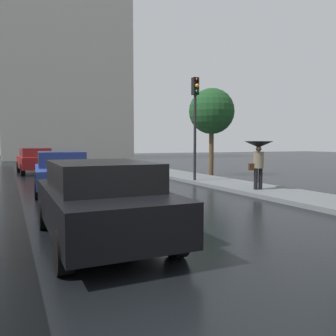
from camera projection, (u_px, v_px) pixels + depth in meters
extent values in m
cube|color=maroon|center=(35.00, 162.00, 20.32)|extent=(1.93, 3.95, 0.68)
cube|color=maroon|center=(35.00, 152.00, 20.17)|extent=(1.63, 2.12, 0.49)
cylinder|color=black|center=(53.00, 169.00, 19.58)|extent=(0.25, 0.68, 0.67)
cylinder|color=black|center=(23.00, 170.00, 18.84)|extent=(0.25, 0.68, 0.67)
cylinder|color=black|center=(46.00, 166.00, 21.84)|extent=(0.25, 0.68, 0.67)
cylinder|color=black|center=(19.00, 167.00, 21.10)|extent=(0.25, 0.68, 0.67)
cube|color=navy|center=(62.00, 175.00, 12.61)|extent=(2.09, 4.66, 0.59)
cube|color=navy|center=(61.00, 159.00, 12.90)|extent=(1.73, 2.42, 0.55)
cylinder|color=black|center=(91.00, 187.00, 11.52)|extent=(0.26, 0.69, 0.68)
cylinder|color=black|center=(38.00, 189.00, 10.93)|extent=(0.26, 0.69, 0.68)
cylinder|color=black|center=(80.00, 178.00, 14.32)|extent=(0.26, 0.69, 0.68)
cylinder|color=black|center=(38.00, 180.00, 13.73)|extent=(0.26, 0.69, 0.68)
cube|color=black|center=(101.00, 207.00, 6.25)|extent=(1.85, 4.17, 0.67)
cube|color=black|center=(101.00, 175.00, 6.15)|extent=(1.63, 2.28, 0.48)
cylinder|color=black|center=(176.00, 238.00, 5.38)|extent=(0.22, 0.60, 0.60)
cylinder|color=black|center=(64.00, 253.00, 4.67)|extent=(0.22, 0.60, 0.60)
cylinder|color=black|center=(123.00, 208.00, 7.87)|extent=(0.22, 0.60, 0.60)
cylinder|color=black|center=(45.00, 215.00, 7.16)|extent=(0.22, 0.60, 0.60)
cylinder|color=black|center=(260.00, 179.00, 12.34)|extent=(0.14, 0.14, 0.76)
cylinder|color=black|center=(256.00, 179.00, 12.30)|extent=(0.14, 0.14, 0.76)
cylinder|color=#726651|center=(258.00, 160.00, 12.27)|extent=(0.37, 0.37, 0.59)
sphere|color=#8C6647|center=(259.00, 149.00, 12.24)|extent=(0.21, 0.21, 0.21)
cube|color=#3F2314|center=(252.00, 167.00, 12.23)|extent=(0.22, 0.14, 0.24)
cylinder|color=#4C4C51|center=(259.00, 151.00, 12.25)|extent=(0.02, 0.02, 0.72)
cone|color=black|center=(259.00, 144.00, 12.23)|extent=(1.00, 1.00, 0.22)
cylinder|color=black|center=(195.00, 138.00, 15.32)|extent=(0.12, 0.12, 3.77)
cube|color=black|center=(195.00, 86.00, 15.16)|extent=(0.26, 0.26, 0.75)
sphere|color=#360503|center=(197.00, 80.00, 14.99)|extent=(0.17, 0.17, 0.17)
sphere|color=orange|center=(197.00, 86.00, 15.01)|extent=(0.17, 0.17, 0.17)
sphere|color=black|center=(197.00, 91.00, 15.02)|extent=(0.17, 0.17, 0.17)
cylinder|color=#4C3823|center=(211.00, 152.00, 18.74)|extent=(0.25, 0.25, 2.66)
sphere|color=#19421E|center=(212.00, 111.00, 18.59)|extent=(2.45, 2.45, 2.45)
cube|color=#9E9993|center=(67.00, 59.00, 41.34)|extent=(14.91, 13.19, 23.66)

